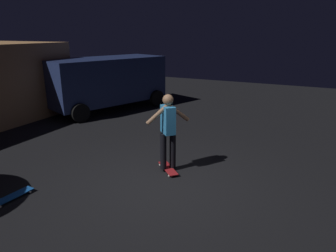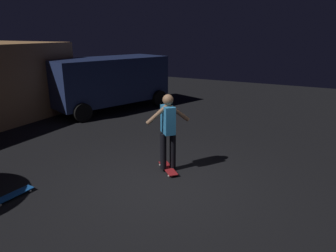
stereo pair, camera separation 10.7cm
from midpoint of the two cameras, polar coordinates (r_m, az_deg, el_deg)
The scene contains 5 objects.
ground_plane at distance 6.31m, azimuth -0.69°, elevation -10.87°, with size 28.00×28.00×0.00m, color black.
parked_van at distance 12.37m, azimuth -10.71°, elevation 8.50°, with size 4.97×3.49×2.03m.
skateboard_ridden at distance 6.85m, azimuth 0.45°, elevation -7.97°, with size 0.68×0.70×0.07m.
skateboard_spare at distance 6.48m, azimuth -26.75°, elevation -11.53°, with size 0.79×0.26×0.07m.
skater at distance 6.50m, azimuth 0.47°, elevation -0.11°, with size 0.78×0.74×1.67m.
Camera 2 is at (-4.89, -2.67, 2.97)m, focal length 32.39 mm.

